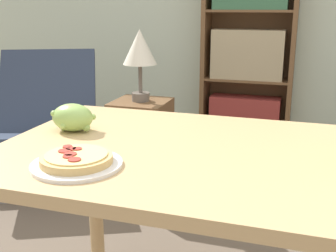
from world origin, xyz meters
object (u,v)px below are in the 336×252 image
pizza_on_plate (77,161)px  side_table (142,147)px  grape_bunch (73,117)px  table_lamp (140,51)px  bookshelf (248,52)px  lounge_chair_near (47,142)px

pizza_on_plate → side_table: bearing=105.3°
grape_bunch → side_table: size_ratio=0.23×
pizza_on_plate → table_lamp: table_lamp is taller
pizza_on_plate → table_lamp: size_ratio=0.54×
grape_bunch → table_lamp: (-0.24, 1.22, 0.09)m
side_table → bookshelf: bearing=66.2°
pizza_on_plate → grape_bunch: size_ratio=1.69×
pizza_on_plate → lounge_chair_near: lounge_chair_near is taller
table_lamp → pizza_on_plate: bearing=-74.7°
table_lamp → side_table: bearing=0.0°
table_lamp → lounge_chair_near: bearing=-174.3°
bookshelf → lounge_chair_near: bearing=-133.9°
lounge_chair_near → table_lamp: (0.67, 0.07, 0.63)m
bookshelf → table_lamp: (-0.51, -1.15, 0.11)m
pizza_on_plate → bookshelf: bookshelf is taller
lounge_chair_near → table_lamp: table_lamp is taller
grape_bunch → table_lamp: bearing=101.0°
pizza_on_plate → lounge_chair_near: bearing=126.8°
table_lamp → bookshelf: bearing=66.2°
grape_bunch → bookshelf: (0.27, 2.38, -0.01)m
lounge_chair_near → bookshelf: bearing=21.4°
pizza_on_plate → lounge_chair_near: size_ratio=0.25×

